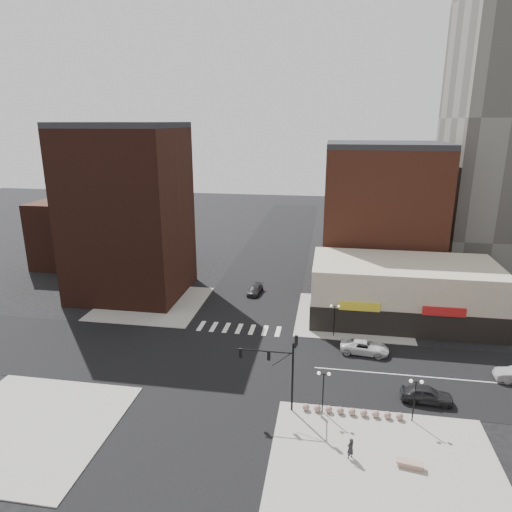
# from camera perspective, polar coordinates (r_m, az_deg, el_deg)

# --- Properties ---
(ground) EXTENTS (240.00, 240.00, 0.00)m
(ground) POSITION_cam_1_polar(r_m,az_deg,el_deg) (52.93, -3.81, -12.87)
(ground) COLOR black
(ground) RESTS_ON ground
(road_ew) EXTENTS (200.00, 14.00, 0.02)m
(road_ew) POSITION_cam_1_polar(r_m,az_deg,el_deg) (52.92, -3.81, -12.86)
(road_ew) COLOR black
(road_ew) RESTS_ON ground
(road_ns) EXTENTS (14.00, 200.00, 0.02)m
(road_ns) POSITION_cam_1_polar(r_m,az_deg,el_deg) (52.92, -3.81, -12.85)
(road_ns) COLOR black
(road_ns) RESTS_ON ground
(sidewalk_nw) EXTENTS (15.00, 15.00, 0.12)m
(sidewalk_nw) POSITION_cam_1_polar(r_m,az_deg,el_deg) (69.53, -12.85, -5.76)
(sidewalk_nw) COLOR gray
(sidewalk_nw) RESTS_ON ground
(sidewalk_ne) EXTENTS (15.00, 15.00, 0.12)m
(sidewalk_ne) POSITION_cam_1_polar(r_m,az_deg,el_deg) (64.83, 11.88, -7.38)
(sidewalk_ne) COLOR gray
(sidewalk_ne) RESTS_ON ground
(sidewalk_se) EXTENTS (18.00, 14.00, 0.12)m
(sidewalk_se) POSITION_cam_1_polar(r_m,az_deg,el_deg) (40.59, 15.75, -23.84)
(sidewalk_se) COLOR gray
(sidewalk_se) RESTS_ON ground
(sidewalk_sw) EXTENTS (15.00, 15.00, 0.12)m
(sidewalk_sw) POSITION_cam_1_polar(r_m,az_deg,el_deg) (47.26, -26.67, -18.67)
(sidewalk_sw) COLOR gray
(sidewalk_sw) RESTS_ON ground
(building_nw) EXTENTS (16.00, 15.00, 25.00)m
(building_nw) POSITION_cam_1_polar(r_m,az_deg,el_deg) (71.30, -15.66, 5.05)
(building_nw) COLOR #341810
(building_nw) RESTS_ON ground
(building_nw_low) EXTENTS (20.00, 18.00, 12.00)m
(building_nw_low) POSITION_cam_1_polar(r_m,az_deg,el_deg) (91.92, -18.73, 3.12)
(building_nw_low) COLOR #341810
(building_nw_low) RESTS_ON ground
(building_ne_midrise) EXTENTS (18.00, 15.00, 22.00)m
(building_ne_midrise) POSITION_cam_1_polar(r_m,az_deg,el_deg) (76.25, 15.35, 4.64)
(building_ne_midrise) COLOR brown
(building_ne_midrise) RESTS_ON ground
(building_ne_row) EXTENTS (24.20, 12.20, 8.00)m
(building_ne_row) POSITION_cam_1_polar(r_m,az_deg,el_deg) (64.77, 17.80, -4.76)
(building_ne_row) COLOR #C3B69B
(building_ne_row) RESTS_ON ground
(traffic_signal) EXTENTS (5.59, 3.09, 7.77)m
(traffic_signal) POSITION_cam_1_polar(r_m,az_deg,el_deg) (42.69, 3.36, -12.95)
(traffic_signal) COLOR black
(traffic_signal) RESTS_ON ground
(street_lamp_se_a) EXTENTS (1.22, 0.32, 4.16)m
(street_lamp_se_a) POSITION_cam_1_polar(r_m,az_deg,el_deg) (43.24, 8.44, -15.27)
(street_lamp_se_a) COLOR black
(street_lamp_se_a) RESTS_ON sidewalk_se
(street_lamp_se_b) EXTENTS (1.22, 0.32, 4.16)m
(street_lamp_se_b) POSITION_cam_1_polar(r_m,az_deg,el_deg) (44.00, 19.30, -15.50)
(street_lamp_se_b) COLOR black
(street_lamp_se_b) RESTS_ON sidewalk_se
(street_lamp_ne) EXTENTS (1.22, 0.32, 4.16)m
(street_lamp_ne) POSITION_cam_1_polar(r_m,az_deg,el_deg) (57.50, 9.80, -6.93)
(street_lamp_ne) COLOR black
(street_lamp_ne) RESTS_ON sidewalk_ne
(bollard_row) EXTENTS (9.06, 0.66, 0.66)m
(bollard_row) POSITION_cam_1_polar(r_m,az_deg,el_deg) (44.89, 11.91, -18.49)
(bollard_row) COLOR #89685E
(bollard_row) RESTS_ON sidewalk_se
(white_suv) EXTENTS (5.75, 3.05, 1.54)m
(white_suv) POSITION_cam_1_polar(r_m,az_deg,el_deg) (55.40, 13.42, -10.99)
(white_suv) COLOR silver
(white_suv) RESTS_ON ground
(dark_sedan_east) EXTENTS (4.93, 2.21, 1.65)m
(dark_sedan_east) POSITION_cam_1_polar(r_m,az_deg,el_deg) (48.43, 20.54, -15.89)
(dark_sedan_east) COLOR black
(dark_sedan_east) RESTS_ON ground
(dark_sedan_north) EXTENTS (2.32, 4.58, 1.27)m
(dark_sedan_north) POSITION_cam_1_polar(r_m,az_deg,el_deg) (71.25, -0.10, -4.27)
(dark_sedan_north) COLOR black
(dark_sedan_north) RESTS_ON ground
(pedestrian) EXTENTS (0.78, 0.75, 1.81)m
(pedestrian) POSITION_cam_1_polar(r_m,az_deg,el_deg) (39.95, 11.71, -22.47)
(pedestrian) COLOR black
(pedestrian) RESTS_ON sidewalk_se
(stone_bench) EXTENTS (2.14, 0.95, 0.48)m
(stone_bench) POSITION_cam_1_polar(r_m,az_deg,el_deg) (40.67, 18.69, -23.45)
(stone_bench) COLOR gray
(stone_bench) RESTS_ON sidewalk_se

